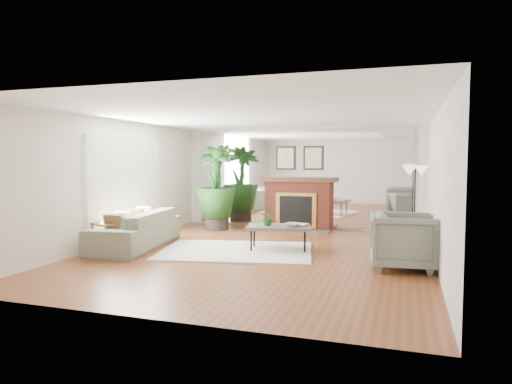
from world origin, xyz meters
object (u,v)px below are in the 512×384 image
(sofa, at_px, (136,229))
(side_table, at_px, (108,227))
(potted_ficus, at_px, (216,184))
(floor_lamp, at_px, (415,177))
(fireplace, at_px, (298,202))
(coffee_table, at_px, (279,228))
(armchair_front, at_px, (403,241))
(armchair_back, at_px, (406,235))

(sofa, bearing_deg, side_table, -26.83)
(potted_ficus, relative_size, floor_lamp, 1.31)
(fireplace, relative_size, coffee_table, 1.58)
(sofa, height_order, potted_ficus, potted_ficus)
(armchair_front, bearing_deg, sofa, 81.37)
(coffee_table, xyz_separation_m, armchair_back, (2.27, 0.22, -0.06))
(armchair_back, distance_m, potted_ficus, 4.84)
(armchair_front, height_order, potted_ficus, potted_ficus)
(fireplace, height_order, sofa, fireplace)
(side_table, bearing_deg, armchair_back, 14.97)
(sofa, bearing_deg, floor_lamp, 105.26)
(sofa, height_order, side_table, sofa)
(potted_ficus, distance_m, floor_lamp, 4.60)
(coffee_table, xyz_separation_m, side_table, (-2.92, -1.17, 0.04))
(coffee_table, distance_m, armchair_back, 2.28)
(fireplace, xyz_separation_m, side_table, (-2.65, -3.91, -0.19))
(coffee_table, height_order, sofa, sofa)
(fireplace, xyz_separation_m, armchair_back, (2.54, -2.52, -0.28))
(fireplace, bearing_deg, side_table, -124.15)
(floor_lamp, bearing_deg, side_table, -152.18)
(side_table, bearing_deg, coffee_table, 21.80)
(armchair_back, bearing_deg, potted_ficus, 84.78)
(armchair_back, height_order, side_table, armchair_back)
(sofa, bearing_deg, coffee_table, 93.79)
(sofa, relative_size, armchair_back, 2.95)
(sofa, distance_m, armchair_front, 4.95)
(coffee_table, distance_m, armchair_front, 2.37)
(fireplace, height_order, floor_lamp, fireplace)
(sofa, relative_size, side_table, 3.91)
(fireplace, xyz_separation_m, coffee_table, (0.27, -2.74, -0.23))
(fireplace, distance_m, floor_lamp, 2.99)
(fireplace, height_order, armchair_front, fireplace)
(fireplace, distance_m, sofa, 4.13)
(armchair_front, relative_size, floor_lamp, 0.61)
(fireplace, bearing_deg, potted_ficus, -160.11)
(fireplace, bearing_deg, armchair_back, -44.77)
(side_table, distance_m, floor_lamp, 6.11)
(coffee_table, height_order, potted_ficus, potted_ficus)
(fireplace, xyz_separation_m, floor_lamp, (2.70, -1.08, 0.70))
(potted_ficus, height_order, floor_lamp, potted_ficus)
(armchair_front, distance_m, side_table, 5.16)
(fireplace, distance_m, side_table, 4.72)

